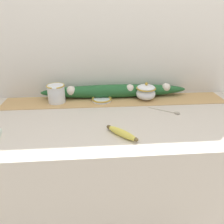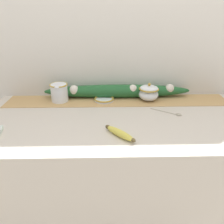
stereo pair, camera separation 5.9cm
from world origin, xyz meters
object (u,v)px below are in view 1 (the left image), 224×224
object	(u,v)px
spoon	(174,112)
small_dish	(102,99)
cream_pitcher	(56,93)
banana	(122,133)
sugar_bowl	(146,92)

from	to	relation	value
spoon	small_dish	bearing A→B (deg)	-173.44
cream_pitcher	spoon	distance (m)	0.73
cream_pitcher	spoon	world-z (taller)	cream_pitcher
small_dish	banana	bearing A→B (deg)	-80.03
sugar_bowl	small_dish	world-z (taller)	sugar_bowl
small_dish	spoon	size ratio (longest dim) A/B	0.78
sugar_bowl	small_dish	bearing A→B (deg)	-179.23
sugar_bowl	banana	world-z (taller)	sugar_bowl
small_dish	banana	distance (m)	0.45
cream_pitcher	sugar_bowl	size ratio (longest dim) A/B	1.04
sugar_bowl	spoon	size ratio (longest dim) A/B	0.78
small_dish	spoon	xyz separation A→B (m)	(0.41, -0.21, -0.01)
sugar_bowl	banana	distance (m)	0.49
banana	small_dish	bearing A→B (deg)	99.97
cream_pitcher	small_dish	xyz separation A→B (m)	(0.29, -0.01, -0.05)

